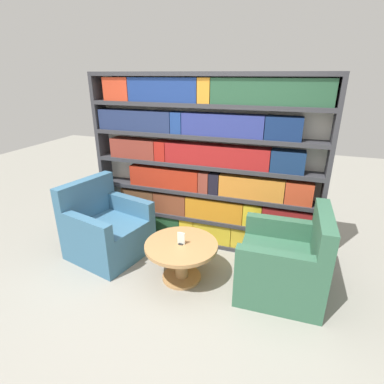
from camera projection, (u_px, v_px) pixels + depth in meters
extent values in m
plane|color=gray|center=(168.00, 296.00, 3.18)|extent=(14.00, 14.00, 0.00)
cube|color=silver|center=(206.00, 162.00, 3.94)|extent=(2.98, 0.05, 2.22)
cube|color=#333338|center=(105.00, 155.00, 4.28)|extent=(0.05, 0.30, 2.22)
cube|color=#333338|center=(327.00, 177.00, 3.38)|extent=(0.05, 0.30, 2.22)
cube|color=#333338|center=(202.00, 239.00, 4.23)|extent=(2.88, 0.30, 0.05)
cube|color=#333338|center=(202.00, 217.00, 4.10)|extent=(2.88, 0.30, 0.05)
cube|color=#333338|center=(203.00, 192.00, 3.96)|extent=(2.88, 0.30, 0.05)
cube|color=#333338|center=(203.00, 165.00, 3.83)|extent=(2.88, 0.30, 0.05)
cube|color=#333338|center=(203.00, 136.00, 3.69)|extent=(2.88, 0.30, 0.05)
cube|color=#333338|center=(204.00, 105.00, 3.55)|extent=(2.88, 0.30, 0.05)
cube|color=#333338|center=(204.00, 74.00, 3.43)|extent=(2.88, 0.30, 0.05)
cube|color=#20492A|center=(146.00, 220.00, 4.41)|extent=(1.12, 0.20, 0.28)
cube|color=gold|center=(188.00, 227.00, 4.21)|extent=(0.20, 0.20, 0.28)
cube|color=gold|center=(213.00, 231.00, 4.09)|extent=(0.51, 0.20, 0.28)
cube|color=gold|center=(258.00, 239.00, 3.91)|extent=(0.69, 0.20, 0.28)
cube|color=brown|center=(140.00, 198.00, 4.30)|extent=(0.50, 0.20, 0.28)
cube|color=brown|center=(171.00, 202.00, 4.15)|extent=(0.46, 0.20, 0.28)
cube|color=orange|center=(215.00, 208.00, 3.96)|extent=(0.76, 0.20, 0.28)
cube|color=gold|center=(253.00, 214.00, 3.81)|extent=(0.23, 0.20, 0.28)
cube|color=maroon|center=(286.00, 219.00, 3.68)|extent=(0.57, 0.20, 0.28)
cube|color=#A72815|center=(165.00, 177.00, 4.04)|extent=(0.97, 0.20, 0.27)
cube|color=brown|center=(205.00, 181.00, 3.87)|extent=(0.13, 0.20, 0.27)
cube|color=black|center=(215.00, 183.00, 3.83)|extent=(0.13, 0.20, 0.27)
cube|color=orange|center=(252.00, 187.00, 3.69)|extent=(0.79, 0.20, 0.27)
cube|color=#B73D21|center=(299.00, 192.00, 3.52)|extent=(0.31, 0.20, 0.27)
cube|color=maroon|center=(135.00, 148.00, 4.04)|extent=(0.65, 0.20, 0.25)
cube|color=#A71E16|center=(162.00, 150.00, 3.92)|extent=(0.15, 0.20, 0.25)
cube|color=maroon|center=(216.00, 155.00, 3.69)|extent=(1.30, 0.20, 0.25)
cube|color=navy|center=(288.00, 161.00, 3.43)|extent=(0.38, 0.20, 0.25)
cube|color=navy|center=(136.00, 120.00, 3.89)|extent=(1.01, 0.20, 0.26)
cube|color=navy|center=(178.00, 122.00, 3.71)|extent=(0.14, 0.20, 0.26)
cube|color=navy|center=(223.00, 125.00, 3.54)|extent=(0.98, 0.20, 0.26)
cube|color=navy|center=(284.00, 128.00, 3.32)|extent=(0.40, 0.20, 0.26)
cube|color=#BA381F|center=(119.00, 89.00, 3.82)|extent=(0.35, 0.20, 0.28)
cube|color=navy|center=(164.00, 90.00, 3.62)|extent=(0.89, 0.20, 0.28)
cube|color=orange|center=(206.00, 90.00, 3.46)|extent=(0.15, 0.20, 0.28)
cube|color=#244B32|center=(270.00, 92.00, 3.24)|extent=(1.30, 0.20, 0.28)
cube|color=#386684|center=(110.00, 238.00, 3.85)|extent=(1.02, 1.01, 0.46)
cube|color=#386684|center=(86.00, 198.00, 3.85)|extent=(0.33, 0.85, 0.50)
cube|color=#386684|center=(87.00, 227.00, 3.41)|extent=(0.72, 0.28, 0.22)
cube|color=#386684|center=(131.00, 205.00, 3.98)|extent=(0.72, 0.28, 0.22)
cube|color=#336047|center=(279.00, 271.00, 3.20)|extent=(0.87, 0.87, 0.46)
cube|color=#336047|center=(322.00, 238.00, 2.93)|extent=(0.16, 0.85, 0.50)
cube|color=#336047|center=(278.00, 227.00, 3.42)|extent=(0.72, 0.14, 0.22)
cube|color=#336047|center=(274.00, 262.00, 2.78)|extent=(0.72, 0.14, 0.22)
cylinder|color=#AD7F4C|center=(182.00, 263.00, 3.39)|extent=(0.15, 0.15, 0.41)
cylinder|color=#AD7F4C|center=(182.00, 277.00, 3.46)|extent=(0.45, 0.45, 0.03)
cylinder|color=#AD7F4C|center=(181.00, 245.00, 3.30)|extent=(0.81, 0.81, 0.04)
cube|color=black|center=(181.00, 243.00, 3.29)|extent=(0.05, 0.06, 0.01)
cube|color=silver|center=(181.00, 238.00, 3.27)|extent=(0.08, 0.01, 0.14)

